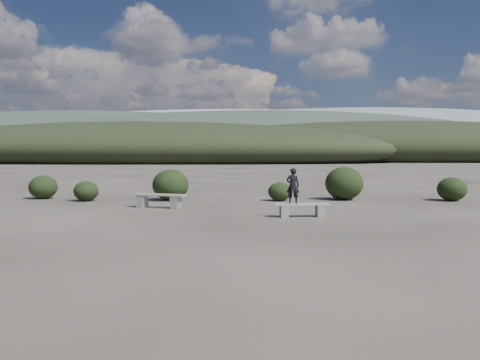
{
  "coord_description": "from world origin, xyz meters",
  "views": [
    {
      "loc": [
        0.14,
        -9.37,
        1.81
      ],
      "look_at": [
        -0.28,
        3.5,
        1.1
      ],
      "focal_mm": 35.0,
      "sensor_mm": 36.0,
      "label": 1
    }
  ],
  "objects": [
    {
      "name": "ground",
      "position": [
        0.0,
        0.0,
        0.0
      ],
      "size": [
        1200.0,
        1200.0,
        0.0
      ],
      "primitive_type": "plane",
      "color": "#2E2924",
      "rests_on": "ground"
    },
    {
      "name": "bench_left",
      "position": [
        -3.12,
        6.25,
        0.29
      ],
      "size": [
        1.92,
        0.89,
        0.47
      ],
      "rotation": [
        0.0,
        0.0,
        -0.28
      ],
      "color": "slate",
      "rests_on": "ground"
    },
    {
      "name": "bench_right",
      "position": [
        1.49,
        4.06,
        0.24
      ],
      "size": [
        1.62,
        0.55,
        0.4
      ],
      "rotation": [
        0.0,
        0.0,
        0.14
      ],
      "color": "slate",
      "rests_on": "ground"
    },
    {
      "name": "seated_person",
      "position": [
        1.22,
        4.02,
        0.91
      ],
      "size": [
        0.38,
        0.26,
        1.02
      ],
      "primitive_type": "imported",
      "rotation": [
        0.0,
        0.0,
        3.1
      ],
      "color": "black",
      "rests_on": "bench_right"
    },
    {
      "name": "shrub_a",
      "position": [
        -6.41,
        8.46,
        0.39
      ],
      "size": [
        0.95,
        0.95,
        0.78
      ],
      "primitive_type": "ellipsoid",
      "color": "black",
      "rests_on": "ground"
    },
    {
      "name": "shrub_b",
      "position": [
        -3.19,
        8.84,
        0.61
      ],
      "size": [
        1.42,
        1.42,
        1.22
      ],
      "primitive_type": "ellipsoid",
      "color": "black",
      "rests_on": "ground"
    },
    {
      "name": "shrub_c",
      "position": [
        1.09,
        8.75,
        0.36
      ],
      "size": [
        0.91,
        0.91,
        0.73
      ],
      "primitive_type": "ellipsoid",
      "color": "black",
      "rests_on": "ground"
    },
    {
      "name": "shrub_d",
      "position": [
        3.68,
        9.29,
        0.66
      ],
      "size": [
        1.5,
        1.5,
        1.31
      ],
      "primitive_type": "ellipsoid",
      "color": "black",
      "rests_on": "ground"
    },
    {
      "name": "shrub_e",
      "position": [
        7.78,
        8.97,
        0.46
      ],
      "size": [
        1.11,
        1.11,
        0.92
      ],
      "primitive_type": "ellipsoid",
      "color": "black",
      "rests_on": "ground"
    },
    {
      "name": "shrub_f",
      "position": [
        -8.5,
        9.34,
        0.48
      ],
      "size": [
        1.13,
        1.13,
        0.95
      ],
      "primitive_type": "ellipsoid",
      "color": "black",
      "rests_on": "ground"
    },
    {
      "name": "mountain_ridges",
      "position": [
        -7.48,
        339.06,
        10.84
      ],
      "size": [
        500.0,
        400.0,
        56.0
      ],
      "color": "black",
      "rests_on": "ground"
    }
  ]
}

